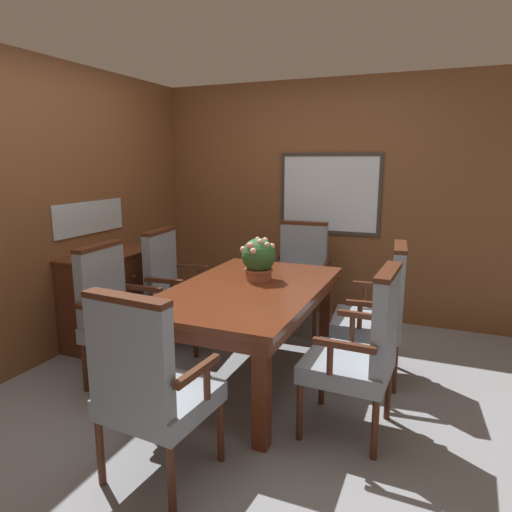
# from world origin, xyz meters

# --- Properties ---
(ground_plane) EXTENTS (14.00, 14.00, 0.00)m
(ground_plane) POSITION_xyz_m (0.00, 0.00, 0.00)
(ground_plane) COLOR gray
(wall_back) EXTENTS (7.20, 0.08, 2.45)m
(wall_back) POSITION_xyz_m (0.00, 1.94, 1.23)
(wall_back) COLOR brown
(wall_back) RESTS_ON ground_plane
(wall_left) EXTENTS (0.08, 7.20, 2.45)m
(wall_left) POSITION_xyz_m (-1.62, 0.00, 1.22)
(wall_left) COLOR brown
(wall_left) RESTS_ON ground_plane
(dining_table) EXTENTS (1.03, 1.71, 0.73)m
(dining_table) POSITION_xyz_m (0.09, 0.19, 0.64)
(dining_table) COLOR #562614
(dining_table) RESTS_ON ground_plane
(chair_right_near) EXTENTS (0.52, 0.58, 1.05)m
(chair_right_near) POSITION_xyz_m (0.99, -0.19, 0.55)
(chair_right_near) COLOR #472314
(chair_right_near) RESTS_ON ground_plane
(chair_left_near) EXTENTS (0.52, 0.58, 1.05)m
(chair_left_near) POSITION_xyz_m (-0.80, -0.20, 0.55)
(chair_left_near) COLOR #472314
(chair_left_near) RESTS_ON ground_plane
(chair_head_far) EXTENTS (0.58, 0.52, 1.05)m
(chair_head_far) POSITION_xyz_m (0.11, 1.45, 0.55)
(chair_head_far) COLOR #472314
(chair_head_far) RESTS_ON ground_plane
(chair_left_far) EXTENTS (0.55, 0.59, 1.05)m
(chair_left_far) POSITION_xyz_m (-0.81, 0.58, 0.55)
(chair_left_far) COLOR #472314
(chair_left_far) RESTS_ON ground_plane
(chair_right_far) EXTENTS (0.55, 0.59, 1.05)m
(chair_right_far) POSITION_xyz_m (0.98, 0.61, 0.55)
(chair_right_far) COLOR #472314
(chair_right_far) RESTS_ON ground_plane
(chair_head_near) EXTENTS (0.59, 0.54, 1.05)m
(chair_head_near) POSITION_xyz_m (0.08, -1.04, 0.55)
(chair_head_near) COLOR #472314
(chair_head_near) RESTS_ON ground_plane
(potted_plant) EXTENTS (0.27, 0.28, 0.33)m
(potted_plant) POSITION_xyz_m (0.09, 0.40, 0.90)
(potted_plant) COLOR #9E5638
(potted_plant) RESTS_ON dining_table
(sideboard_cabinet) EXTENTS (0.48, 0.97, 0.83)m
(sideboard_cabinet) POSITION_xyz_m (-1.36, 0.45, 0.41)
(sideboard_cabinet) COLOR #512816
(sideboard_cabinet) RESTS_ON ground_plane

